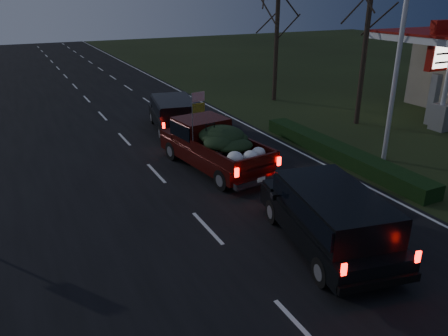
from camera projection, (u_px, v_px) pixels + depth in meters
name	position (u px, v px, depth m)	size (l,w,h in m)	color
ground	(207.00, 228.00, 13.68)	(120.00, 120.00, 0.00)	black
road_asphalt	(207.00, 228.00, 13.68)	(14.00, 120.00, 0.02)	black
hedge_row	(339.00, 152.00, 19.31)	(1.00, 10.00, 0.60)	black
light_pole	(402.00, 30.00, 17.26)	(0.50, 0.90, 9.16)	silver
gas_price_pylon	(441.00, 56.00, 23.09)	(2.00, 0.41, 5.57)	gray
bare_tree_mid	(370.00, 4.00, 22.33)	(3.60, 3.60, 8.50)	black
bare_tree_far	(277.00, 20.00, 28.13)	(3.60, 3.60, 7.00)	black
pickup_truck	(214.00, 143.00, 17.97)	(2.87, 5.86, 2.95)	#3B0B08
lead_suv	(174.00, 111.00, 22.94)	(2.89, 5.18, 1.41)	black
rear_suv	(331.00, 213.00, 12.20)	(3.15, 5.52, 1.49)	black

